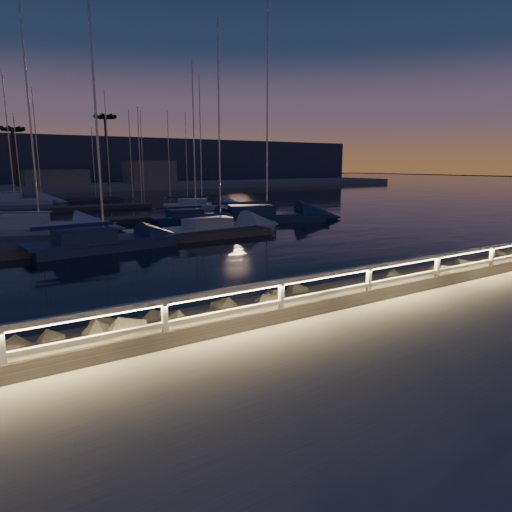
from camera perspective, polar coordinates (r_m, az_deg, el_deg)
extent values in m
plane|color=#A7A097|center=(10.87, -1.21, -9.04)|extent=(400.00, 400.00, 0.00)
cube|color=#A7A097|center=(9.03, 7.32, -14.25)|extent=(240.00, 5.00, 0.20)
cube|color=#666157|center=(12.20, -4.90, -8.26)|extent=(240.00, 3.45, 1.29)
plane|color=black|center=(88.98, -29.27, 7.12)|extent=(320.00, 320.00, 0.00)
plane|color=black|center=(11.34, -1.19, -14.74)|extent=(400.00, 400.00, 0.00)
cube|color=silver|center=(9.32, -29.07, -10.81)|extent=(0.11, 0.11, 1.00)
cube|color=silver|center=(9.87, -11.30, -8.33)|extent=(0.11, 0.11, 1.00)
cube|color=silver|center=(11.23, 3.17, -5.68)|extent=(0.11, 0.11, 1.00)
cube|color=silver|center=(13.14, 13.89, -3.46)|extent=(0.11, 0.11, 1.00)
cube|color=silver|center=(15.41, 21.64, -1.77)|extent=(0.11, 0.11, 1.00)
cube|color=silver|center=(17.89, 27.32, -0.51)|extent=(0.11, 0.11, 1.00)
cube|color=silver|center=(10.56, -1.23, -3.95)|extent=(44.00, 0.12, 0.12)
cube|color=silver|center=(10.70, -1.22, -6.53)|extent=(44.00, 0.09, 0.09)
cube|color=#E9C368|center=(10.56, -1.18, -4.39)|extent=(44.00, 0.04, 0.03)
sphere|color=#666157|center=(13.23, 1.38, -6.49)|extent=(0.82, 0.82, 0.82)
sphere|color=#666157|center=(11.01, -27.51, -11.35)|extent=(0.71, 0.71, 0.71)
sphere|color=#666157|center=(15.12, 19.07, -3.62)|extent=(1.05, 1.05, 1.05)
sphere|color=#666157|center=(11.15, -3.41, -8.52)|extent=(0.80, 0.80, 0.80)
cube|color=#595149|center=(25.61, -20.14, 1.26)|extent=(22.00, 2.00, 0.40)
cube|color=#595149|center=(35.36, -23.70, 3.62)|extent=(22.00, 2.00, 0.40)
cube|color=#595149|center=(47.19, -26.02, 5.14)|extent=(22.00, 2.00, 0.40)
cube|color=#595149|center=(59.10, -27.42, 6.05)|extent=(22.00, 2.00, 0.40)
cube|color=#A7A097|center=(82.97, -29.03, 7.22)|extent=(160.00, 14.00, 1.20)
cube|color=gray|center=(84.79, -23.74, 8.75)|extent=(10.00, 6.00, 3.00)
cube|color=gray|center=(87.75, -13.17, 9.99)|extent=(8.00, 7.00, 4.60)
cylinder|color=#4B3623|center=(82.04, -27.92, 10.87)|extent=(0.44, 0.44, 9.00)
cylinder|color=#4B3623|center=(83.50, -18.13, 12.45)|extent=(0.44, 0.44, 11.50)
cube|color=navy|center=(25.16, -18.39, 1.09)|extent=(7.39, 3.13, 0.56)
cube|color=navy|center=(25.10, -18.44, 1.89)|extent=(7.95, 2.84, 0.15)
cube|color=navy|center=(24.73, -20.66, 2.44)|extent=(2.96, 2.08, 0.66)
cylinder|color=silver|center=(24.92, -19.39, 16.40)|extent=(0.12, 0.12, 12.46)
cylinder|color=silver|center=(24.52, -21.85, 3.49)|extent=(4.47, 0.55, 0.08)
cube|color=navy|center=(35.78, -7.51, 4.48)|extent=(6.68, 2.78, 0.47)
cube|color=navy|center=(35.74, -7.52, 4.95)|extent=(7.19, 2.51, 0.13)
cube|color=navy|center=(35.42, -8.92, 5.34)|extent=(2.67, 1.86, 0.55)
cylinder|color=silver|center=(35.57, -7.77, 14.16)|extent=(0.10, 0.10, 11.29)
cylinder|color=silver|center=(35.24, -9.64, 5.98)|extent=(4.05, 0.46, 0.07)
cube|color=silver|center=(30.07, -4.44, 3.24)|extent=(7.46, 3.17, 0.49)
cube|color=silver|center=(30.03, -4.45, 3.82)|extent=(8.02, 2.87, 0.13)
cube|color=silver|center=(29.44, -6.08, 4.25)|extent=(2.99, 2.10, 0.57)
cylinder|color=silver|center=(29.87, -4.64, 16.04)|extent=(0.11, 0.11, 12.58)
cylinder|color=silver|center=(29.12, -6.93, 5.03)|extent=(4.51, 0.55, 0.07)
cube|color=silver|center=(33.11, -25.34, 2.93)|extent=(8.16, 5.40, 0.56)
cube|color=silver|center=(33.06, -25.39, 3.54)|extent=(8.61, 5.29, 0.15)
cube|color=silver|center=(33.33, -27.23, 4.05)|extent=(3.54, 2.96, 0.66)
cylinder|color=silver|center=(32.97, -26.44, 15.39)|extent=(0.12, 0.12, 13.48)
cylinder|color=silver|center=(33.45, -28.20, 4.86)|extent=(4.51, 1.96, 0.08)
cube|color=navy|center=(36.21, 1.35, 4.65)|extent=(9.33, 5.92, 0.59)
cube|color=navy|center=(36.16, 1.35, 5.25)|extent=(9.86, 5.78, 0.16)
cube|color=navy|center=(35.87, -0.57, 5.81)|extent=(4.01, 3.30, 0.70)
cylinder|color=silver|center=(36.17, 1.41, 17.63)|extent=(0.13, 0.13, 15.38)
cylinder|color=silver|center=(35.71, -1.55, 6.65)|extent=(5.20, 2.06, 0.09)
cube|color=silver|center=(57.90, -27.86, 5.87)|extent=(8.31, 4.48, 0.57)
cube|color=silver|center=(57.87, -27.90, 6.23)|extent=(8.86, 4.25, 0.16)
cube|color=silver|center=(58.04, -29.00, 6.50)|extent=(3.46, 2.66, 0.67)
cylinder|color=silver|center=(57.83, -28.55, 13.11)|extent=(0.12, 0.12, 13.73)
cube|color=silver|center=(46.39, -6.75, 6.06)|extent=(7.42, 4.55, 0.47)
cube|color=silver|center=(46.37, -6.76, 6.43)|extent=(7.86, 4.41, 0.13)
cube|color=silver|center=(46.24, -7.98, 6.76)|extent=(3.17, 2.57, 0.56)
cylinder|color=silver|center=(46.25, -6.95, 14.10)|extent=(0.10, 0.10, 12.23)
cylinder|color=silver|center=(46.17, -8.61, 7.27)|extent=(4.18, 1.52, 0.07)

